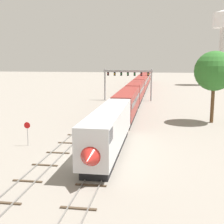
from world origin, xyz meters
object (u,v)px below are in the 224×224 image
object	(u,v)px
stop_sign	(27,130)
signal_gantry	(128,77)
water_tower	(224,27)
passenger_train	(139,88)
trackside_tree_left	(214,71)

from	to	relation	value
stop_sign	signal_gantry	bearing A→B (deg)	79.44
signal_gantry	water_tower	distance (m)	61.76
passenger_train	stop_sign	distance (m)	49.28
water_tower	stop_sign	distance (m)	102.17
trackside_tree_left	signal_gantry	bearing A→B (deg)	123.64
signal_gantry	stop_sign	distance (m)	42.47
signal_gantry	water_tower	bearing A→B (deg)	57.99
water_tower	stop_sign	bearing A→B (deg)	-113.13
passenger_train	trackside_tree_left	bearing A→B (deg)	-65.79
passenger_train	stop_sign	xyz separation A→B (m)	(-10.00, -48.25, -0.74)
signal_gantry	water_tower	xyz separation A→B (m)	(31.59, 50.55, 16.15)
passenger_train	water_tower	bearing A→B (deg)	56.22
water_tower	stop_sign	xyz separation A→B (m)	(-39.34, -92.12, -20.10)
signal_gantry	trackside_tree_left	size ratio (longest dim) A/B	1.05
signal_gantry	water_tower	world-z (taller)	water_tower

